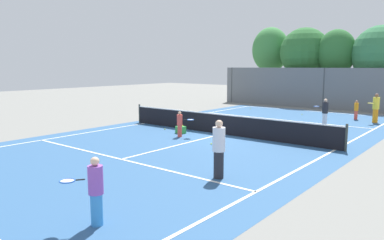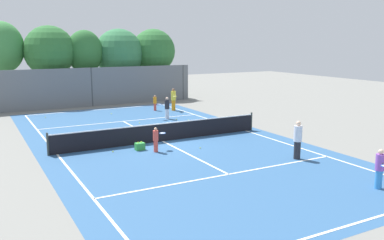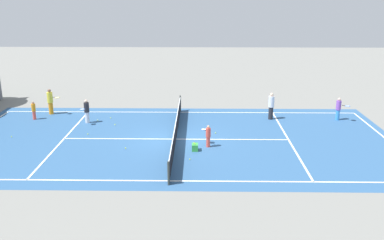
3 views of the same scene
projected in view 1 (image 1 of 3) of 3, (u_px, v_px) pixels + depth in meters
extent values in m
plane|color=slate|center=(222.00, 134.00, 18.19)|extent=(80.00, 80.00, 0.00)
cube|color=#2D5684|center=(222.00, 134.00, 18.19)|extent=(13.00, 25.00, 0.00)
cube|color=white|center=(144.00, 123.00, 21.62)|extent=(0.10, 24.00, 0.01)
cube|color=white|center=(335.00, 150.00, 14.76)|extent=(0.10, 24.00, 0.01)
cube|color=white|center=(313.00, 111.00, 27.41)|extent=(11.00, 0.10, 0.01)
cube|color=white|center=(121.00, 159.00, 13.27)|extent=(11.00, 0.10, 0.01)
cube|color=white|center=(280.00, 120.00, 23.11)|extent=(11.00, 0.10, 0.01)
cube|color=white|center=(222.00, 134.00, 18.19)|extent=(0.10, 12.80, 0.01)
cylinder|color=#333833|center=(140.00, 114.00, 21.79)|extent=(0.10, 0.10, 1.10)
cylinder|color=#333833|center=(346.00, 138.00, 14.44)|extent=(0.10, 0.10, 1.10)
cube|color=black|center=(222.00, 125.00, 18.12)|extent=(11.80, 0.03, 0.95)
cube|color=white|center=(222.00, 115.00, 18.05)|extent=(11.80, 0.04, 0.05)
cube|color=slate|center=(324.00, 88.00, 28.72)|extent=(18.00, 0.06, 3.20)
cylinder|color=#3F4447|center=(232.00, 85.00, 34.01)|extent=(0.12, 0.12, 3.20)
cylinder|color=#3F4447|center=(324.00, 88.00, 28.72)|extent=(0.12, 0.12, 3.20)
cylinder|color=brown|center=(378.00, 92.00, 28.75)|extent=(0.35, 0.35, 2.63)
sphere|color=#337547|center=(381.00, 54.00, 28.32)|extent=(4.38, 4.38, 4.38)
cylinder|color=brown|center=(303.00, 87.00, 32.45)|extent=(0.46, 0.46, 2.93)
sphere|color=#2D6B33|center=(305.00, 52.00, 32.00)|extent=(4.24, 4.24, 4.24)
cylinder|color=brown|center=(334.00, 88.00, 30.35)|extent=(0.43, 0.43, 3.05)
ellipsoid|color=#2D6B33|center=(336.00, 52.00, 29.93)|extent=(3.09, 2.55, 3.71)
cylinder|color=brown|center=(269.00, 84.00, 35.13)|extent=(0.31, 0.31, 3.29)
ellipsoid|color=#3D8442|center=(271.00, 50.00, 34.67)|extent=(3.47, 3.24, 4.16)
cylinder|color=silver|center=(325.00, 119.00, 20.73)|extent=(0.26, 0.26, 0.71)
cylinder|color=#232328|center=(325.00, 108.00, 20.64)|extent=(0.33, 0.33, 0.62)
sphere|color=beige|center=(326.00, 100.00, 20.58)|extent=(0.19, 0.19, 0.19)
cylinder|color=black|center=(320.00, 107.00, 20.88)|extent=(0.20, 0.08, 0.03)
torus|color=blue|center=(317.00, 106.00, 21.08)|extent=(0.40, 0.40, 0.03)
cylinder|color=silver|center=(317.00, 106.00, 21.08)|extent=(0.33, 0.33, 0.00)
cylinder|color=#E54C3F|center=(180.00, 131.00, 17.49)|extent=(0.21, 0.21, 0.57)
cylinder|color=#E54C3F|center=(180.00, 120.00, 17.42)|extent=(0.26, 0.26, 0.50)
sphere|color=tan|center=(180.00, 113.00, 17.37)|extent=(0.15, 0.15, 0.15)
cylinder|color=black|center=(185.00, 120.00, 17.36)|extent=(0.19, 0.12, 0.03)
torus|color=blue|center=(191.00, 120.00, 17.30)|extent=(0.44, 0.44, 0.03)
cylinder|color=silver|center=(191.00, 120.00, 17.30)|extent=(0.37, 0.37, 0.00)
cylinder|color=#E54C3F|center=(356.00, 115.00, 23.14)|extent=(0.21, 0.21, 0.56)
cylinder|color=orange|center=(356.00, 107.00, 23.06)|extent=(0.26, 0.26, 0.49)
sphere|color=#A37556|center=(357.00, 102.00, 23.02)|extent=(0.15, 0.15, 0.15)
cylinder|color=#388CD8|center=(97.00, 210.00, 7.75)|extent=(0.25, 0.25, 0.69)
cylinder|color=purple|center=(96.00, 180.00, 7.66)|extent=(0.32, 0.32, 0.61)
sphere|color=beige|center=(95.00, 161.00, 7.60)|extent=(0.19, 0.19, 0.19)
cylinder|color=black|center=(80.00, 180.00, 7.57)|extent=(0.14, 0.18, 0.03)
torus|color=blue|center=(67.00, 181.00, 7.49)|extent=(0.46, 0.46, 0.03)
cylinder|color=silver|center=(67.00, 181.00, 7.49)|extent=(0.38, 0.38, 0.00)
cylinder|color=#232328|center=(219.00, 165.00, 11.02)|extent=(0.30, 0.30, 0.82)
cylinder|color=silver|center=(219.00, 139.00, 10.90)|extent=(0.38, 0.38, 0.72)
sphere|color=beige|center=(219.00, 124.00, 10.83)|extent=(0.22, 0.22, 0.22)
cylinder|color=orange|center=(375.00, 116.00, 21.81)|extent=(0.30, 0.30, 0.81)
cylinder|color=yellow|center=(376.00, 103.00, 21.70)|extent=(0.37, 0.37, 0.71)
sphere|color=brown|center=(377.00, 95.00, 21.63)|extent=(0.22, 0.22, 0.22)
cylinder|color=black|center=(373.00, 103.00, 21.50)|extent=(0.09, 0.20, 0.03)
torus|color=yellow|center=(371.00, 103.00, 21.36)|extent=(0.41, 0.41, 0.03)
cylinder|color=silver|center=(371.00, 103.00, 21.36)|extent=(0.34, 0.34, 0.00)
cube|color=green|center=(181.00, 130.00, 18.40)|extent=(0.46, 0.33, 0.36)
sphere|color=#CCE533|center=(179.00, 125.00, 18.42)|extent=(0.07, 0.07, 0.07)
sphere|color=#CCE533|center=(183.00, 126.00, 18.35)|extent=(0.07, 0.07, 0.07)
sphere|color=#CCE533|center=(334.00, 130.00, 19.18)|extent=(0.07, 0.07, 0.07)
sphere|color=#CCE533|center=(250.00, 109.00, 28.86)|extent=(0.07, 0.07, 0.07)
sphere|color=#CCE533|center=(165.00, 129.00, 19.42)|extent=(0.07, 0.07, 0.07)
sphere|color=#CCE533|center=(225.00, 124.00, 21.17)|extent=(0.07, 0.07, 0.07)
sphere|color=#CCE533|center=(211.00, 144.00, 15.78)|extent=(0.07, 0.07, 0.07)
sphere|color=#CCE533|center=(302.00, 114.00, 25.39)|extent=(0.07, 0.07, 0.07)
sphere|color=#CCE533|center=(329.00, 127.00, 20.09)|extent=(0.07, 0.07, 0.07)
sphere|color=#CCE533|center=(304.00, 129.00, 19.64)|extent=(0.07, 0.07, 0.07)
sphere|color=#CCE533|center=(282.00, 122.00, 21.76)|extent=(0.07, 0.07, 0.07)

